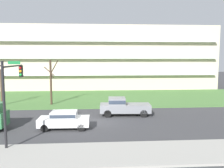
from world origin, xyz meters
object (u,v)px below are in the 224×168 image
at_px(sedan_white_center_left, 64,119).
at_px(tree_left, 51,81).
at_px(tree_far_left, 1,85).
at_px(pickup_gray_near_left, 123,106).
at_px(traffic_signal_mast, 11,88).

bearing_deg(sedan_white_center_left, tree_left, 106.76).
distance_m(tree_far_left, pickup_gray_near_left, 16.53).
relative_size(sedan_white_center_left, traffic_signal_mast, 0.74).
relative_size(tree_left, sedan_white_center_left, 1.33).
height_order(sedan_white_center_left, traffic_signal_mast, traffic_signal_mast).
xyz_separation_m(tree_far_left, sedan_white_center_left, (9.42, -10.91, -1.82)).
bearing_deg(tree_far_left, pickup_gray_near_left, -22.88).
bearing_deg(traffic_signal_mast, pickup_gray_near_left, 40.32).
relative_size(pickup_gray_near_left, sedan_white_center_left, 1.24).
distance_m(tree_left, traffic_signal_mast, 14.11).
xyz_separation_m(tree_left, sedan_white_center_left, (3.02, -10.92, -2.33)).
height_order(pickup_gray_near_left, traffic_signal_mast, traffic_signal_mast).
height_order(tree_left, sedan_white_center_left, tree_left).
bearing_deg(pickup_gray_near_left, tree_far_left, -19.58).
bearing_deg(tree_far_left, tree_left, 0.09).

